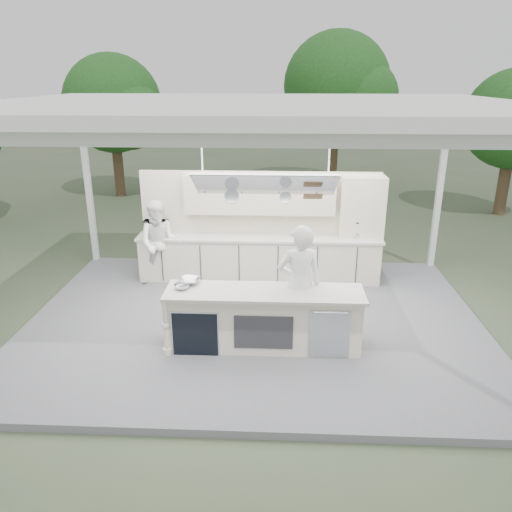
# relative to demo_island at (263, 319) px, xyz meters

# --- Properties ---
(ground) EXTENTS (90.00, 90.00, 0.00)m
(ground) POSITION_rel_demo_island_xyz_m (-0.18, 0.91, -0.60)
(ground) COLOR #424E36
(ground) RESTS_ON ground
(stage_deck) EXTENTS (8.00, 6.00, 0.12)m
(stage_deck) POSITION_rel_demo_island_xyz_m (-0.18, 0.91, -0.54)
(stage_deck) COLOR slate
(stage_deck) RESTS_ON ground
(tent) EXTENTS (8.20, 6.20, 3.86)m
(tent) POSITION_rel_demo_island_xyz_m (-0.18, 0.90, 3.11)
(tent) COLOR white
(tent) RESTS_ON ground
(demo_island) EXTENTS (3.10, 0.79, 0.95)m
(demo_island) POSITION_rel_demo_island_xyz_m (0.00, 0.00, 0.00)
(demo_island) COLOR beige
(demo_island) RESTS_ON stage_deck
(back_counter) EXTENTS (5.08, 0.72, 0.95)m
(back_counter) POSITION_rel_demo_island_xyz_m (-0.18, 2.81, 0.00)
(back_counter) COLOR beige
(back_counter) RESTS_ON stage_deck
(back_wall_unit) EXTENTS (5.05, 0.48, 2.25)m
(back_wall_unit) POSITION_rel_demo_island_xyz_m (0.27, 3.03, 0.98)
(back_wall_unit) COLOR beige
(back_wall_unit) RESTS_ON stage_deck
(tree_cluster) EXTENTS (19.55, 9.40, 5.85)m
(tree_cluster) POSITION_rel_demo_island_xyz_m (-0.34, 10.68, 2.69)
(tree_cluster) COLOR #4E3A27
(tree_cluster) RESTS_ON ground
(head_chef) EXTENTS (0.79, 0.60, 1.97)m
(head_chef) POSITION_rel_demo_island_xyz_m (0.57, 0.21, 0.51)
(head_chef) COLOR white
(head_chef) RESTS_ON stage_deck
(sous_chef) EXTENTS (0.92, 0.75, 1.76)m
(sous_chef) POSITION_rel_demo_island_xyz_m (-2.19, 2.46, 0.41)
(sous_chef) COLOR white
(sous_chef) RESTS_ON stage_deck
(toaster_oven) EXTENTS (0.53, 0.39, 0.27)m
(toaster_oven) POSITION_rel_demo_island_xyz_m (-2.38, 2.99, 0.61)
(toaster_oven) COLOR silver
(toaster_oven) RESTS_ON back_counter
(bowl_large) EXTENTS (0.40, 0.40, 0.08)m
(bowl_large) POSITION_rel_demo_island_xyz_m (-1.19, 0.26, 0.51)
(bowl_large) COLOR silver
(bowl_large) RESTS_ON demo_island
(bowl_small) EXTENTS (0.27, 0.27, 0.08)m
(bowl_small) POSITION_rel_demo_island_xyz_m (-1.28, 0.04, 0.51)
(bowl_small) COLOR silver
(bowl_small) RESTS_ON demo_island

